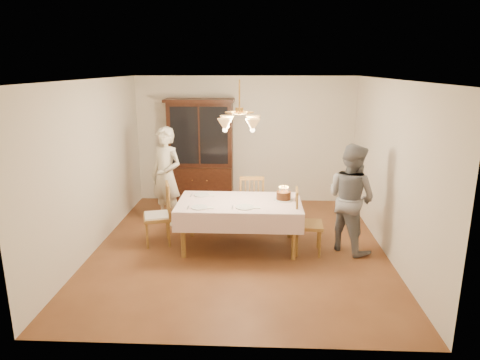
{
  "coord_description": "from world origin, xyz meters",
  "views": [
    {
      "loc": [
        0.29,
        -6.29,
        2.78
      ],
      "look_at": [
        0.0,
        0.2,
        1.05
      ],
      "focal_mm": 32.0,
      "sensor_mm": 36.0,
      "label": 1
    }
  ],
  "objects_px": {
    "chair_far_side": "(251,205)",
    "elderly_woman": "(166,176)",
    "china_hutch": "(201,154)",
    "dining_table": "(239,206)",
    "birthday_cake": "(284,196)"
  },
  "relations": [
    {
      "from": "china_hutch",
      "to": "dining_table",
      "type": "bearing_deg",
      "value": -68.29
    },
    {
      "from": "china_hutch",
      "to": "birthday_cake",
      "type": "relative_size",
      "value": 7.2
    },
    {
      "from": "chair_far_side",
      "to": "birthday_cake",
      "type": "relative_size",
      "value": 3.33
    },
    {
      "from": "dining_table",
      "to": "birthday_cake",
      "type": "bearing_deg",
      "value": 9.0
    },
    {
      "from": "elderly_woman",
      "to": "chair_far_side",
      "type": "bearing_deg",
      "value": 20.75
    },
    {
      "from": "china_hutch",
      "to": "birthday_cake",
      "type": "distance_m",
      "value": 2.68
    },
    {
      "from": "birthday_cake",
      "to": "china_hutch",
      "type": "bearing_deg",
      "value": 126.41
    },
    {
      "from": "birthday_cake",
      "to": "chair_far_side",
      "type": "bearing_deg",
      "value": 126.93
    },
    {
      "from": "dining_table",
      "to": "birthday_cake",
      "type": "xyz_separation_m",
      "value": [
        0.69,
        0.11,
        0.14
      ]
    },
    {
      "from": "birthday_cake",
      "to": "dining_table",
      "type": "bearing_deg",
      "value": -171.0
    },
    {
      "from": "china_hutch",
      "to": "elderly_woman",
      "type": "height_order",
      "value": "china_hutch"
    },
    {
      "from": "dining_table",
      "to": "birthday_cake",
      "type": "height_order",
      "value": "birthday_cake"
    },
    {
      "from": "dining_table",
      "to": "elderly_woman",
      "type": "bearing_deg",
      "value": 142.73
    },
    {
      "from": "china_hutch",
      "to": "chair_far_side",
      "type": "relative_size",
      "value": 2.16
    },
    {
      "from": "chair_far_side",
      "to": "elderly_woman",
      "type": "distance_m",
      "value": 1.61
    }
  ]
}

